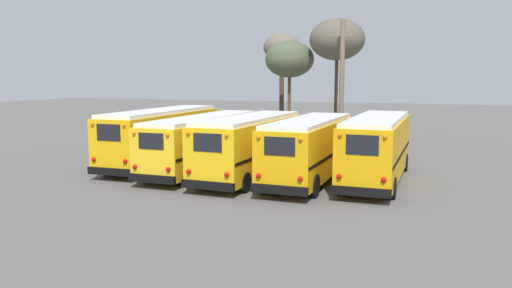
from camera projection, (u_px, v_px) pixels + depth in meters
name	position (u px, v px, depth m)	size (l,w,h in m)	color
ground_plane	(256.00, 174.00, 26.39)	(160.00, 160.00, 0.00)	#5B5956
school_bus_0	(162.00, 135.00, 29.18)	(2.82, 10.67, 3.24)	#EAAA0F
school_bus_1	(205.00, 141.00, 27.51)	(2.48, 10.96, 2.99)	yellow
school_bus_2	(251.00, 144.00, 25.48)	(2.78, 9.61, 3.13)	yellow
school_bus_3	(310.00, 147.00, 24.48)	(2.63, 9.48, 3.09)	#E5A00C
school_bus_4	(377.00, 147.00, 24.31)	(2.50, 9.59, 3.21)	#E5A00C
utility_pole	(342.00, 85.00, 34.08)	(1.80, 0.34, 9.01)	#75604C
bare_tree_0	(282.00, 49.00, 43.14)	(3.22, 3.22, 8.91)	#473323
bare_tree_1	(337.00, 40.00, 36.61)	(4.06, 4.06, 9.40)	#473323
bare_tree_2	(290.00, 60.00, 38.70)	(3.79, 3.79, 7.94)	brown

